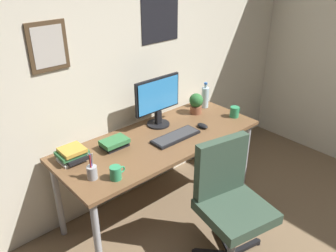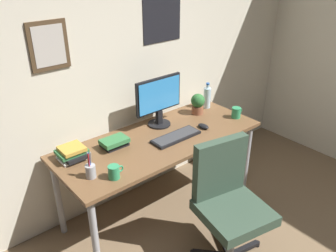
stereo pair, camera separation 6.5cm
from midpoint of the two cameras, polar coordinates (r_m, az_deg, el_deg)
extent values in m
cube|color=beige|center=(2.94, -8.79, 10.39)|extent=(4.40, 0.08, 2.60)
cube|color=#4C3823|center=(2.58, -19.76, 12.15)|extent=(0.28, 0.02, 0.34)
cube|color=beige|center=(2.57, -19.66, 12.11)|extent=(0.22, 0.00, 0.28)
cube|color=black|center=(3.06, -1.95, 18.69)|extent=(0.40, 0.01, 0.56)
cube|color=brown|center=(2.88, -1.97, -2.25)|extent=(1.74, 0.71, 0.03)
cylinder|color=#9EA0A5|center=(2.54, -12.22, -18.02)|extent=(0.05, 0.05, 0.71)
cylinder|color=#9EA0A5|center=(3.41, 11.98, -4.97)|extent=(0.05, 0.05, 0.71)
cylinder|color=#9EA0A5|center=(2.96, -18.13, -11.40)|extent=(0.05, 0.05, 0.71)
cylinder|color=#9EA0A5|center=(3.73, 4.83, -1.44)|extent=(0.05, 0.05, 0.71)
cube|color=#334738|center=(2.59, 10.27, -13.56)|extent=(0.54, 0.54, 0.08)
cube|color=#334738|center=(2.55, 7.92, -6.58)|extent=(0.43, 0.15, 0.45)
cylinder|color=#9EA0A5|center=(2.76, 9.83, -17.51)|extent=(0.07, 0.07, 0.42)
cube|color=black|center=(2.95, 11.78, -18.86)|extent=(0.28, 0.10, 0.03)
cylinder|color=black|center=(3.03, 13.86, -17.95)|extent=(0.05, 0.05, 0.04)
cube|color=black|center=(2.97, 8.55, -18.09)|extent=(0.17, 0.26, 0.03)
cylinder|color=black|center=(3.08, 7.62, -16.51)|extent=(0.05, 0.05, 0.04)
cylinder|color=black|center=(3.08, -2.22, 0.33)|extent=(0.20, 0.20, 0.01)
cube|color=black|center=(3.05, -2.24, 1.46)|extent=(0.05, 0.04, 0.12)
cube|color=black|center=(2.97, -2.37, 5.15)|extent=(0.46, 0.02, 0.30)
cube|color=#338CD8|center=(2.95, -2.13, 5.05)|extent=(0.43, 0.00, 0.27)
cube|color=black|center=(2.86, 0.62, -1.79)|extent=(0.43, 0.15, 0.02)
cube|color=#38383A|center=(2.86, 0.62, -1.56)|extent=(0.41, 0.13, 0.00)
ellipsoid|color=black|center=(3.03, 5.06, 0.03)|extent=(0.06, 0.11, 0.04)
cylinder|color=silver|center=(3.41, 5.53, 4.66)|extent=(0.07, 0.07, 0.20)
cylinder|color=silver|center=(3.36, 5.62, 6.55)|extent=(0.03, 0.03, 0.04)
cylinder|color=#2659B2|center=(3.35, 5.64, 6.95)|extent=(0.03, 0.03, 0.01)
cylinder|color=#2D8C59|center=(3.26, 10.26, 2.28)|extent=(0.08, 0.08, 0.10)
torus|color=#2D8C59|center=(3.29, 10.85, 2.62)|extent=(0.05, 0.01, 0.05)
cylinder|color=#2D8C59|center=(2.39, -9.35, -7.59)|extent=(0.08, 0.08, 0.10)
torus|color=#2D8C59|center=(2.41, -8.34, -7.05)|extent=(0.05, 0.01, 0.05)
cylinder|color=brown|center=(3.29, 4.01, 2.73)|extent=(0.11, 0.11, 0.07)
sphere|color=#2D6B33|center=(3.26, 4.06, 4.21)|extent=(0.13, 0.13, 0.13)
ellipsoid|color=#287A38|center=(3.25, 3.37, 4.54)|extent=(0.07, 0.08, 0.02)
ellipsoid|color=#287A38|center=(3.29, 4.13, 4.78)|extent=(0.07, 0.08, 0.02)
ellipsoid|color=#287A38|center=(3.22, 4.11, 3.88)|extent=(0.08, 0.07, 0.02)
cylinder|color=#9EA0A5|center=(2.43, -13.07, -7.43)|extent=(0.07, 0.07, 0.09)
cylinder|color=#263FBF|center=(2.39, -13.26, -5.82)|extent=(0.01, 0.01, 0.13)
cylinder|color=red|center=(2.37, -13.32, -6.03)|extent=(0.01, 0.01, 0.13)
cylinder|color=black|center=(2.38, -13.41, -5.98)|extent=(0.01, 0.01, 0.13)
cylinder|color=#9EA0A5|center=(2.38, -13.06, -5.71)|extent=(0.01, 0.03, 0.14)
cylinder|color=#9EA0A5|center=(2.38, -13.40, -5.84)|extent=(0.01, 0.02, 0.14)
cube|color=black|center=(2.78, -9.45, -3.11)|extent=(0.19, 0.15, 0.02)
cube|color=#26727A|center=(2.77, -9.58, -2.80)|extent=(0.19, 0.14, 0.02)
cube|color=#33723F|center=(2.74, -9.43, -2.53)|extent=(0.21, 0.14, 0.03)
cube|color=silver|center=(2.68, -16.16, -5.25)|extent=(0.18, 0.15, 0.02)
cube|color=black|center=(2.65, -15.85, -4.91)|extent=(0.15, 0.17, 0.03)
cube|color=#33723F|center=(2.65, -16.14, -4.23)|extent=(0.21, 0.16, 0.03)
cube|color=gold|center=(2.64, -16.12, -3.79)|extent=(0.17, 0.16, 0.03)
camera|label=1|loc=(0.03, -90.69, -0.35)|focal=37.26mm
camera|label=2|loc=(0.03, 89.31, 0.35)|focal=37.26mm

